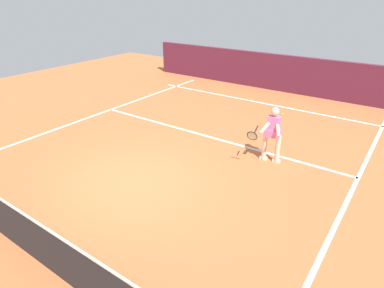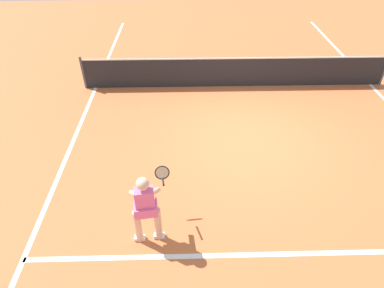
% 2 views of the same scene
% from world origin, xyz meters
% --- Properties ---
extents(ground_plane, '(26.28, 26.28, 0.00)m').
position_xyz_m(ground_plane, '(0.00, 0.00, 0.00)').
color(ground_plane, '#C66638').
extents(service_line_marking, '(9.04, 0.10, 0.01)m').
position_xyz_m(service_line_marking, '(0.00, -3.40, 0.00)').
color(service_line_marking, white).
rests_on(service_line_marking, ground).
extents(sideline_left_marking, '(0.10, 18.22, 0.01)m').
position_xyz_m(sideline_left_marking, '(-4.52, 0.00, 0.00)').
color(sideline_left_marking, white).
rests_on(sideline_left_marking, ground).
extents(court_net, '(9.72, 0.08, 1.06)m').
position_xyz_m(court_net, '(0.00, 2.83, 0.50)').
color(court_net, '#4C4C51').
rests_on(court_net, ground).
extents(tennis_player, '(0.73, 1.00, 1.55)m').
position_xyz_m(tennis_player, '(-2.32, -2.97, 0.85)').
color(tennis_player, beige).
rests_on(tennis_player, ground).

